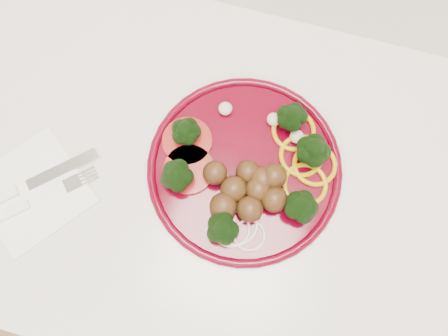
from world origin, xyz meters
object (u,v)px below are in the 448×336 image
(plate, at_px, (247,171))
(fork, at_px, (18,209))
(napkin, at_px, (32,191))
(knife, at_px, (14,192))

(plate, relative_size, fork, 2.00)
(napkin, bearing_deg, knife, -159.68)
(knife, relative_size, fork, 1.12)
(plate, xyz_separation_m, knife, (-0.34, -0.13, -0.01))
(napkin, relative_size, fork, 0.99)
(napkin, height_order, knife, knife)
(napkin, bearing_deg, plate, 20.47)
(napkin, height_order, fork, fork)
(plate, relative_size, knife, 1.78)
(plate, height_order, fork, plate)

